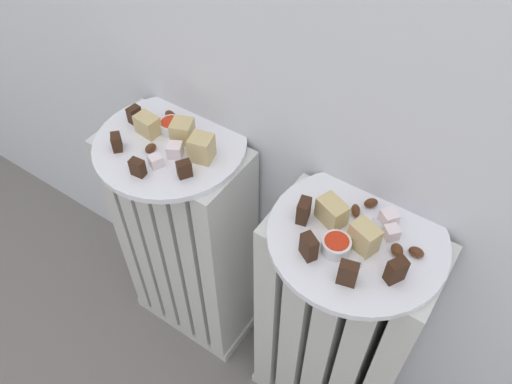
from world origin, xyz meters
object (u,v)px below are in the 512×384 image
(plate_right, at_px, (357,237))
(radiator_left, at_px, (188,246))
(jam_bowl_left, at_px, (171,125))
(plate_left, at_px, (170,144))
(jam_bowl_right, at_px, (336,245))
(radiator_right, at_px, (334,331))
(fork, at_px, (371,238))

(plate_right, bearing_deg, radiator_left, 180.00)
(jam_bowl_left, bearing_deg, plate_left, -56.18)
(plate_left, distance_m, jam_bowl_right, 0.37)
(radiator_right, bearing_deg, plate_left, 180.00)
(jam_bowl_left, bearing_deg, fork, -3.35)
(radiator_right, relative_size, plate_right, 2.18)
(jam_bowl_left, relative_size, jam_bowl_right, 0.99)
(radiator_left, height_order, plate_right, plate_right)
(jam_bowl_left, relative_size, fork, 0.45)
(plate_left, bearing_deg, jam_bowl_left, 123.82)
(jam_bowl_right, bearing_deg, fork, 53.76)
(radiator_right, height_order, fork, fork)
(radiator_left, bearing_deg, jam_bowl_right, -7.13)
(radiator_left, relative_size, jam_bowl_right, 13.69)
(plate_right, relative_size, jam_bowl_left, 6.34)
(radiator_left, relative_size, plate_right, 2.18)
(jam_bowl_right, bearing_deg, jam_bowl_left, 169.23)
(plate_right, distance_m, jam_bowl_left, 0.40)
(radiator_right, relative_size, jam_bowl_left, 13.79)
(jam_bowl_right, xyz_separation_m, fork, (0.04, 0.05, -0.01))
(radiator_left, height_order, plate_left, plate_left)
(radiator_right, xyz_separation_m, fork, (0.02, 0.00, 0.33))
(radiator_right, distance_m, fork, 0.33)
(radiator_left, bearing_deg, fork, 0.40)
(plate_right, height_order, jam_bowl_right, jam_bowl_right)
(plate_left, distance_m, fork, 0.40)
(radiator_right, bearing_deg, jam_bowl_left, 176.09)
(radiator_left, distance_m, fork, 0.52)
(jam_bowl_right, bearing_deg, radiator_right, 71.07)
(plate_left, bearing_deg, fork, 0.40)
(jam_bowl_left, height_order, jam_bowl_right, jam_bowl_right)
(plate_right, bearing_deg, radiator_right, -116.57)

